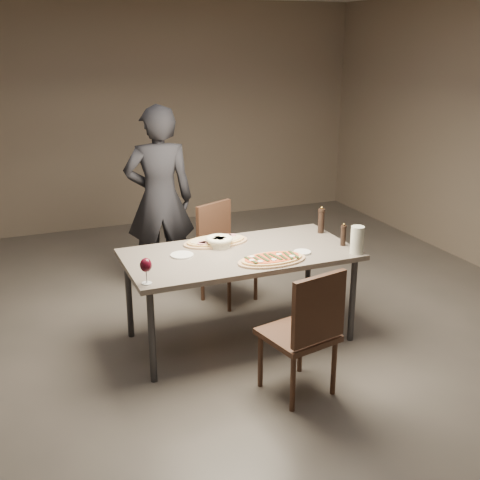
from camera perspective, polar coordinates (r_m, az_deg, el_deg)
name	(u,v)px	position (r m, az deg, el deg)	size (l,w,h in m)	color
room	(240,170)	(4.53, 0.00, 6.61)	(7.00, 7.00, 7.00)	#59534D
dining_table	(240,259)	(4.72, 0.00, -1.80)	(1.80, 0.90, 0.75)	#6E645B
zucchini_pizza	(272,259)	(4.51, 3.04, -1.84)	(0.54, 0.30, 0.05)	tan
ham_pizza	(216,241)	(4.91, -2.31, -0.10)	(0.54, 0.30, 0.04)	tan
bread_basket	(219,241)	(4.82, -1.98, -0.08)	(0.22, 0.22, 0.08)	beige
oil_dish	(302,252)	(4.70, 5.93, -1.16)	(0.13, 0.13, 0.02)	white
pepper_mill_left	(343,235)	(4.90, 9.77, 0.47)	(0.05, 0.05, 0.19)	black
pepper_mill_right	(321,220)	(5.18, 7.71, 1.85)	(0.06, 0.06, 0.23)	black
carafe	(357,240)	(4.73, 11.04, 0.01)	(0.10, 0.10, 0.22)	silver
wine_glass	(146,266)	(4.11, -8.91, -2.45)	(0.08, 0.08, 0.19)	silver
side_plate	(182,255)	(4.65, -5.53, -1.43)	(0.18, 0.18, 0.01)	white
chair_near	(307,328)	(4.05, 6.33, -8.25)	(0.52, 0.52, 0.93)	#40271B
chair_far	(222,247)	(5.56, -1.69, -0.64)	(0.57, 0.57, 0.91)	#40271B
diner	(160,199)	(5.75, -7.63, 3.84)	(0.65, 0.43, 1.78)	black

